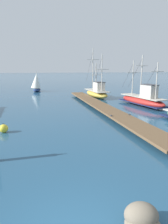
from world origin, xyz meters
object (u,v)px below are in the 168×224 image
object	(u,v)px
fishing_boat_2	(143,99)
mooring_buoy	(4,128)
shore_rock_near_right	(142,219)
fishing_boat_0	(97,92)
distant_sailboat	(36,83)

from	to	relation	value
fishing_boat_2	mooring_buoy	bearing A→B (deg)	-156.53
shore_rock_near_right	mooring_buoy	size ratio (longest dim) A/B	1.81
fishing_boat_0	mooring_buoy	bearing A→B (deg)	-129.59
fishing_boat_2	shore_rock_near_right	size ratio (longest dim) A/B	6.55
fishing_boat_2	distant_sailboat	size ratio (longest dim) A/B	2.04
fishing_boat_0	fishing_boat_2	distance (m)	8.11
fishing_boat_2	shore_rock_near_right	world-z (taller)	fishing_boat_2
fishing_boat_0	shore_rock_near_right	bearing A→B (deg)	-106.51
fishing_boat_2	distant_sailboat	xyz separation A→B (m)	(-11.13, 17.82, 0.88)
fishing_boat_2	mooring_buoy	xyz separation A→B (m)	(-14.34, -6.22, -0.46)
fishing_boat_2	mooring_buoy	size ratio (longest dim) A/B	11.83
mooring_buoy	distant_sailboat	size ratio (longest dim) A/B	0.17
fishing_boat_0	shore_rock_near_right	world-z (taller)	fishing_boat_0
shore_rock_near_right	mooring_buoy	distance (m)	10.64
fishing_boat_0	fishing_boat_2	size ratio (longest dim) A/B	1.09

